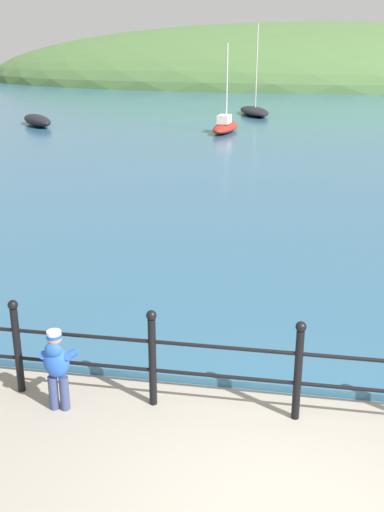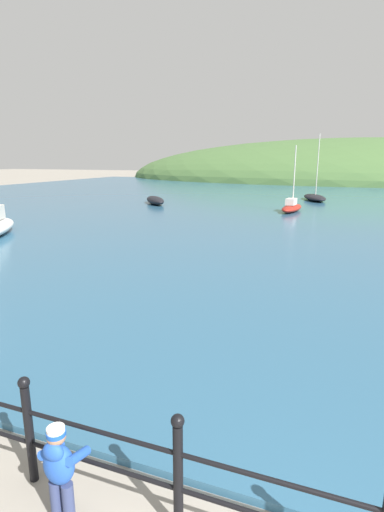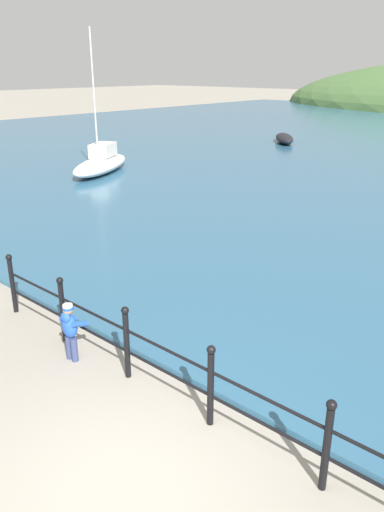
{
  "view_description": "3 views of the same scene",
  "coord_description": "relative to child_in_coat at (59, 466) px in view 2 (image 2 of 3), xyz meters",
  "views": [
    {
      "loc": [
        -0.15,
        -4.43,
        4.01
      ],
      "look_at": [
        -1.74,
        4.65,
        0.75
      ],
      "focal_mm": 42.0,
      "sensor_mm": 36.0,
      "label": 1
    },
    {
      "loc": [
        -0.49,
        -1.21,
        3.32
      ],
      "look_at": [
        -3.65,
        7.03,
        1.15
      ],
      "focal_mm": 28.0,
      "sensor_mm": 36.0,
      "label": 2
    },
    {
      "loc": [
        3.48,
        -2.78,
        4.51
      ],
      "look_at": [
        -2.18,
        3.58,
        1.29
      ],
      "focal_mm": 35.0,
      "sensor_mm": 36.0,
      "label": 3
    }
  ],
  "objects": [
    {
      "name": "boat_far_right",
      "position": [
        -10.56,
        23.51,
        -0.22
      ],
      "size": [
        2.92,
        3.24,
        0.56
      ],
      "color": "black",
      "rests_on": "water"
    },
    {
      "name": "far_hillside",
      "position": [
        2.71,
        67.37,
        -0.6
      ],
      "size": [
        75.0,
        41.25,
        12.83
      ],
      "color": "#476B38",
      "rests_on": "ground"
    },
    {
      "name": "boat_white_sailboat",
      "position": [
        -0.04,
        30.28,
        -0.25
      ],
      "size": [
        2.59,
        4.35,
        5.02
      ],
      "color": "black",
      "rests_on": "water"
    },
    {
      "name": "water",
      "position": [
        2.71,
        30.79,
        -0.55
      ],
      "size": [
        80.0,
        60.0,
        0.1
      ],
      "primitive_type": "cube",
      "color": "#2D5B7A",
      "rests_on": "ground"
    },
    {
      "name": "child_in_coat",
      "position": [
        0.0,
        0.0,
        0.0
      ],
      "size": [
        0.4,
        0.39,
        1.0
      ],
      "color": "navy",
      "rests_on": "ground"
    },
    {
      "name": "boat_nearest_quay",
      "position": [
        -0.84,
        22.79,
        -0.21
      ],
      "size": [
        1.29,
        3.3,
        3.98
      ],
      "color": "maroon",
      "rests_on": "water"
    }
  ]
}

